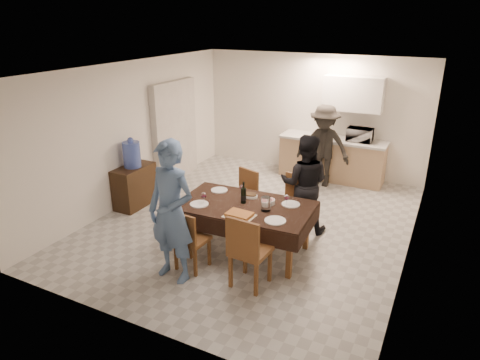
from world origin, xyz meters
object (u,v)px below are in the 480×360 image
at_px(water_pitcher, 266,204).
at_px(person_far, 304,184).
at_px(water_jug, 132,155).
at_px(person_kitchen, 323,146).
at_px(wine_bottle, 243,193).
at_px(microwave, 360,135).
at_px(dining_table, 245,207).
at_px(person_near, 171,212).
at_px(console, 135,186).
at_px(savoury_tart, 239,215).

relative_size(water_pitcher, person_far, 0.13).
distance_m(water_jug, person_kitchen, 3.82).
relative_size(wine_bottle, water_pitcher, 1.58).
bearing_deg(person_far, microwave, -110.52).
bearing_deg(person_kitchen, water_pitcher, -88.12).
relative_size(dining_table, person_near, 1.04).
relative_size(console, person_far, 0.51).
bearing_deg(console, wine_bottle, -11.57).
relative_size(water_jug, savoury_tart, 1.15).
bearing_deg(savoury_tart, console, 160.46).
bearing_deg(person_near, microwave, 78.08).
bearing_deg(water_pitcher, person_kitchen, 91.88).
bearing_deg(dining_table, water_pitcher, -11.05).
height_order(dining_table, wine_bottle, wine_bottle).
distance_m(dining_table, console, 2.64).
distance_m(water_pitcher, savoury_tart, 0.42).
distance_m(water_pitcher, microwave, 3.69).
relative_size(console, water_pitcher, 3.99).
bearing_deg(person_kitchen, microwave, 35.94).
relative_size(dining_table, microwave, 3.98).
xyz_separation_m(person_far, person_kitchen, (-0.30, 2.10, 0.03)).
bearing_deg(dining_table, person_kitchen, 82.62).
relative_size(savoury_tart, person_kitchen, 0.24).
bearing_deg(person_far, water_pitcher, 66.24).
height_order(console, savoury_tart, savoury_tart).
distance_m(wine_bottle, person_kitchen, 3.11).
height_order(wine_bottle, microwave, microwave).
bearing_deg(water_jug, wine_bottle, -11.57).
xyz_separation_m(dining_table, water_pitcher, (0.35, -0.05, 0.14)).
bearing_deg(console, water_pitcher, -11.91).
height_order(savoury_tart, person_far, person_far).
xyz_separation_m(dining_table, person_near, (-0.55, -1.05, 0.24)).
xyz_separation_m(water_pitcher, microwave, (0.52, 3.65, 0.18)).
xyz_separation_m(wine_bottle, savoury_tart, (0.15, -0.43, -0.14)).
height_order(console, water_pitcher, water_pitcher).
bearing_deg(savoury_tart, person_kitchen, 87.64).
bearing_deg(dining_table, wine_bottle, 132.08).
distance_m(wine_bottle, savoury_tart, 0.48).
height_order(wine_bottle, savoury_tart, wine_bottle).
relative_size(console, water_jug, 1.78).
bearing_deg(water_jug, person_far, 8.91).
relative_size(microwave, person_near, 0.26).
height_order(dining_table, console, console).
bearing_deg(console, person_far, 8.91).
bearing_deg(wine_bottle, person_near, -114.44).
distance_m(dining_table, water_jug, 2.63).
distance_m(console, water_pitcher, 3.01).
distance_m(dining_table, microwave, 3.72).
height_order(savoury_tart, person_kitchen, person_kitchen).
bearing_deg(water_jug, person_near, -38.80).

